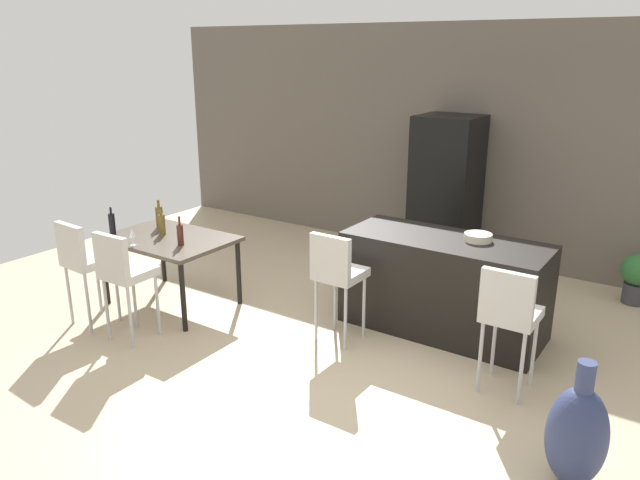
# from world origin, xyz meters

# --- Properties ---
(ground_plane) EXTENTS (10.00, 10.00, 0.00)m
(ground_plane) POSITION_xyz_m (0.00, 0.00, 0.00)
(ground_plane) COLOR #C6B28E
(back_wall) EXTENTS (10.00, 0.12, 2.90)m
(back_wall) POSITION_xyz_m (0.00, 3.08, 1.45)
(back_wall) COLOR #665B51
(back_wall) RESTS_ON ground_plane
(kitchen_island) EXTENTS (1.87, 0.78, 0.92)m
(kitchen_island) POSITION_xyz_m (0.32, 0.89, 0.46)
(kitchen_island) COLOR black
(kitchen_island) RESTS_ON ground_plane
(bar_chair_left) EXTENTS (0.40, 0.40, 1.05)m
(bar_chair_left) POSITION_xyz_m (-0.39, 0.12, 0.70)
(bar_chair_left) COLOR beige
(bar_chair_left) RESTS_ON ground_plane
(bar_chair_middle) EXTENTS (0.40, 0.40, 1.05)m
(bar_chair_middle) POSITION_xyz_m (1.16, 0.12, 0.70)
(bar_chair_middle) COLOR beige
(bar_chair_middle) RESTS_ON ground_plane
(dining_table) EXTENTS (1.28, 0.91, 0.74)m
(dining_table) POSITION_xyz_m (-2.28, -0.12, 0.67)
(dining_table) COLOR #4C4238
(dining_table) RESTS_ON ground_plane
(dining_chair_near) EXTENTS (0.42, 0.42, 1.05)m
(dining_chair_near) POSITION_xyz_m (-2.58, -0.94, 0.70)
(dining_chair_near) COLOR beige
(dining_chair_near) RESTS_ON ground_plane
(dining_chair_far) EXTENTS (0.41, 0.41, 1.05)m
(dining_chair_far) POSITION_xyz_m (-1.99, -0.94, 0.70)
(dining_chair_far) COLOR beige
(dining_chair_far) RESTS_ON ground_plane
(wine_bottle_end) EXTENTS (0.06, 0.06, 0.29)m
(wine_bottle_end) POSITION_xyz_m (-1.99, -0.24, 0.85)
(wine_bottle_end) COLOR #471E19
(wine_bottle_end) RESTS_ON dining_table
(wine_bottle_far) EXTENTS (0.06, 0.06, 0.31)m
(wine_bottle_far) POSITION_xyz_m (-2.78, -0.43, 0.87)
(wine_bottle_far) COLOR black
(wine_bottle_far) RESTS_ON dining_table
(wine_bottle_right) EXTENTS (0.07, 0.07, 0.30)m
(wine_bottle_right) POSITION_xyz_m (-2.41, -0.09, 0.85)
(wine_bottle_right) COLOR brown
(wine_bottle_right) RESTS_ON dining_table
(wine_bottle_left) EXTENTS (0.08, 0.08, 0.31)m
(wine_bottle_left) POSITION_xyz_m (-2.62, 0.06, 0.86)
(wine_bottle_left) COLOR brown
(wine_bottle_left) RESTS_ON dining_table
(wine_glass_middle) EXTENTS (0.07, 0.07, 0.17)m
(wine_glass_middle) POSITION_xyz_m (-2.37, -0.51, 0.86)
(wine_glass_middle) COLOR silver
(wine_glass_middle) RESTS_ON dining_table
(refrigerator) EXTENTS (0.72, 0.68, 1.84)m
(refrigerator) POSITION_xyz_m (-0.43, 2.64, 0.92)
(refrigerator) COLOR black
(refrigerator) RESTS_ON ground_plane
(fruit_bowl) EXTENTS (0.25, 0.25, 0.07)m
(fruit_bowl) POSITION_xyz_m (0.58, 0.99, 0.96)
(fruit_bowl) COLOR beige
(fruit_bowl) RESTS_ON kitchen_island
(floor_vase) EXTENTS (0.37, 0.37, 0.85)m
(floor_vase) POSITION_xyz_m (1.86, -0.66, 0.35)
(floor_vase) COLOR navy
(floor_vase) RESTS_ON ground_plane
(potted_plant) EXTENTS (0.34, 0.34, 0.54)m
(potted_plant) POSITION_xyz_m (1.76, 2.63, 0.31)
(potted_plant) COLOR #38383D
(potted_plant) RESTS_ON ground_plane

